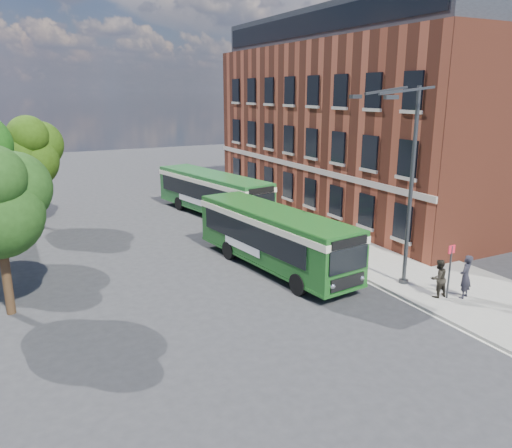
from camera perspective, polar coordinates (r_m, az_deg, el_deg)
ground at (r=22.90m, az=3.34°, el=-7.60°), size 120.00×120.00×0.00m
pavement at (r=32.83m, az=6.82°, el=-0.49°), size 6.00×48.00×0.15m
kerb_line at (r=31.30m, az=2.17°, el=-1.30°), size 0.12×48.00×0.01m
brick_office at (r=39.10m, az=12.53°, el=12.00°), size 12.10×26.00×14.20m
street_lamp at (r=22.85m, az=16.68°, el=4.29°), size 2.96×2.38×9.00m
bus_stop_sign at (r=22.75m, az=21.27°, el=-4.74°), size 0.35×0.08×2.52m
bus_front at (r=25.11m, az=2.07°, el=-1.10°), size 3.85×10.88×3.02m
bus_rear at (r=36.17m, az=-4.98°, el=3.86°), size 4.61×11.70×3.02m
pedestrian_a at (r=23.21m, az=22.83°, el=-5.56°), size 0.82×0.68×1.91m
pedestrian_b at (r=22.92m, az=20.12°, el=-5.85°), size 0.85×0.67×1.69m
tree_right at (r=35.68m, az=-24.45°, el=7.52°), size 4.33×4.12×7.32m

